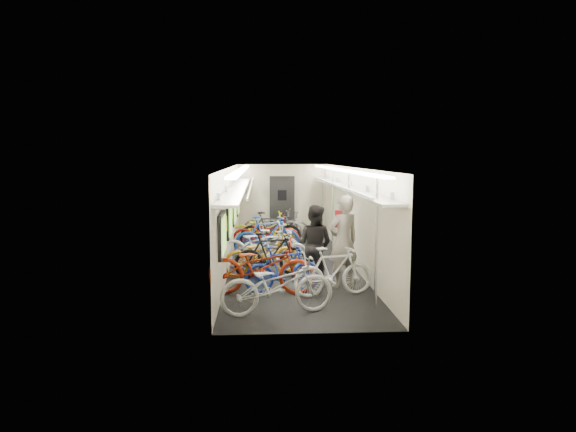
{
  "coord_description": "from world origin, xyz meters",
  "views": [
    {
      "loc": [
        -0.77,
        -12.47,
        2.67
      ],
      "look_at": [
        -0.04,
        0.52,
        1.15
      ],
      "focal_mm": 32.0,
      "sensor_mm": 36.0,
      "label": 1
    }
  ],
  "objects": [
    {
      "name": "bicycle_8",
      "position": [
        -0.6,
        1.85,
        0.5
      ],
      "size": [
        1.93,
        0.71,
        1.01
      ],
      "primitive_type": "imported",
      "rotation": [
        0.0,
        0.0,
        1.59
      ],
      "color": "maroon",
      "rests_on": "ground"
    },
    {
      "name": "bicycle_3",
      "position": [
        -0.52,
        -1.29,
        0.5
      ],
      "size": [
        1.74,
        0.88,
        1.01
      ],
      "primitive_type": "imported",
      "rotation": [
        0.0,
        0.0,
        1.82
      ],
      "color": "black",
      "rests_on": "ground"
    },
    {
      "name": "bicycle_0",
      "position": [
        -0.48,
        -4.03,
        0.51
      ],
      "size": [
        2.04,
        1.02,
        1.02
      ],
      "primitive_type": "imported",
      "rotation": [
        0.0,
        0.0,
        1.76
      ],
      "color": "#B5B6BA",
      "rests_on": "ground"
    },
    {
      "name": "bicycle_7",
      "position": [
        -0.56,
        1.04,
        0.55
      ],
      "size": [
        1.9,
        0.98,
        1.1
      ],
      "primitive_type": "imported",
      "rotation": [
        0.0,
        0.0,
        1.83
      ],
      "color": "#1B42A5",
      "rests_on": "ground"
    },
    {
      "name": "bicycle_1",
      "position": [
        -0.32,
        -2.59,
        0.46
      ],
      "size": [
        1.6,
        0.73,
        0.93
      ],
      "primitive_type": "imported",
      "rotation": [
        0.0,
        0.0,
        1.77
      ],
      "color": "#1C35AB",
      "rests_on": "ground"
    },
    {
      "name": "bicycle_12",
      "position": [
        -0.36,
        3.7,
        0.5
      ],
      "size": [
        2.02,
        1.09,
        1.01
      ],
      "primitive_type": "imported",
      "rotation": [
        0.0,
        0.0,
        1.34
      ],
      "color": "slate",
      "rests_on": "ground"
    },
    {
      "name": "bicycle_4",
      "position": [
        -0.74,
        -1.08,
        0.47
      ],
      "size": [
        1.9,
        1.26,
        0.94
      ],
      "primitive_type": "imported",
      "rotation": [
        0.0,
        0.0,
        1.96
      ],
      "color": "#C68812",
      "rests_on": "ground"
    },
    {
      "name": "passenger_mid",
      "position": [
        0.38,
        -1.9,
        0.83
      ],
      "size": [
        1.02,
        0.96,
        1.66
      ],
      "primitive_type": "imported",
      "rotation": [
        0.0,
        0.0,
        2.6
      ],
      "color": "black",
      "rests_on": "ground"
    },
    {
      "name": "bicycle_14",
      "position": [
        -0.07,
        3.67,
        0.46
      ],
      "size": [
        1.84,
        0.88,
        0.93
      ],
      "primitive_type": "imported",
      "rotation": [
        0.0,
        0.0,
        1.72
      ],
      "color": "#57565B",
      "rests_on": "ground"
    },
    {
      "name": "passenger_near",
      "position": [
        0.92,
        -2.28,
        0.94
      ],
      "size": [
        0.81,
        0.7,
        1.89
      ],
      "primitive_type": "imported",
      "rotation": [
        0.0,
        0.0,
        3.57
      ],
      "color": "gray",
      "rests_on": "ground"
    },
    {
      "name": "bicycle_10",
      "position": [
        -0.68,
        2.67,
        0.51
      ],
      "size": [
        2.0,
        0.83,
        1.02
      ],
      "primitive_type": "imported",
      "rotation": [
        0.0,
        0.0,
        1.65
      ],
      "color": "#D3C913",
      "rests_on": "ground"
    },
    {
      "name": "bicycle_9",
      "position": [
        -0.45,
        2.27,
        0.54
      ],
      "size": [
        1.8,
        0.54,
        1.07
      ],
      "primitive_type": "imported",
      "rotation": [
        0.0,
        0.0,
        1.59
      ],
      "color": "black",
      "rests_on": "ground"
    },
    {
      "name": "bicycle_5",
      "position": [
        -0.41,
        -0.57,
        0.48
      ],
      "size": [
        1.66,
        0.68,
        0.97
      ],
      "primitive_type": "imported",
      "rotation": [
        0.0,
        0.0,
        1.71
      ],
      "color": "silver",
      "rests_on": "ground"
    },
    {
      "name": "bicycle_11",
      "position": [
        0.63,
        -2.95,
        0.48
      ],
      "size": [
        1.66,
        0.82,
        0.96
      ],
      "primitive_type": "imported",
      "rotation": [
        0.0,
        0.0,
        1.81
      ],
      "color": "white",
      "rests_on": "ground"
    },
    {
      "name": "bicycle_2",
      "position": [
        -0.75,
        -2.73,
        0.55
      ],
      "size": [
        2.17,
        0.96,
        1.1
      ],
      "primitive_type": "imported",
      "rotation": [
        0.0,
        0.0,
        1.46
      ],
      "color": "#9E2811",
      "rests_on": "ground"
    },
    {
      "name": "backpack",
      "position": [
        1.05,
        -1.21,
        1.28
      ],
      "size": [
        0.29,
        0.21,
        0.38
      ],
      "primitive_type": "cube",
      "rotation": [
        0.0,
        0.0,
        -0.32
      ],
      "color": "#B2111A",
      "rests_on": "passenger_near"
    },
    {
      "name": "bicycle_6",
      "position": [
        -0.77,
        -0.15,
        0.53
      ],
      "size": [
        2.14,
        1.19,
        1.06
      ],
      "primitive_type": "imported",
      "rotation": [
        0.0,
        0.0,
        1.82
      ],
      "color": "silver",
      "rests_on": "ground"
    },
    {
      "name": "train_car_shell",
      "position": [
        -0.36,
        0.71,
        1.66
      ],
      "size": [
        10.0,
        10.0,
        10.0
      ],
      "color": "black",
      "rests_on": "ground"
    }
  ]
}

